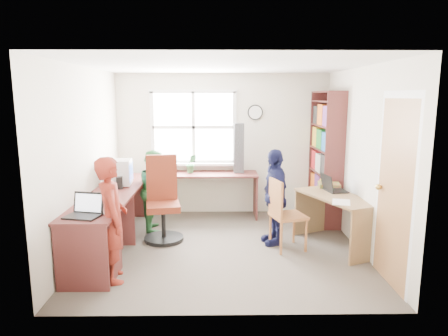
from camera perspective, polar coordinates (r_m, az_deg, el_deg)
name	(u,v)px	position (r m, az deg, el deg)	size (l,w,h in m)	color
room	(225,158)	(5.29, 0.14, 1.49)	(3.64, 3.44, 2.44)	#463E37
l_desk	(121,222)	(5.24, -14.47, -7.49)	(2.38, 2.95, 0.75)	#552422
right_desk	(336,210)	(5.61, 15.77, -5.78)	(0.99, 1.35, 0.71)	olive
bookshelf	(325,160)	(6.63, 14.29, 1.07)	(0.30, 1.02, 2.10)	#552422
swivel_chair	(163,204)	(5.75, -8.74, -5.09)	(0.65, 0.65, 1.20)	black
wooden_chair	(283,212)	(5.36, 8.47, -6.19)	(0.51, 0.51, 0.96)	#A76637
crt_monitor	(118,172)	(5.94, -14.93, -0.62)	(0.40, 0.36, 0.37)	silver
laptop_left	(85,211)	(4.57, -19.23, -5.77)	(0.41, 0.36, 0.24)	black
laptop_right	(332,187)	(5.81, 15.16, -2.66)	(0.35, 0.39, 0.24)	black
speaker_a	(119,183)	(5.73, -14.71, -2.06)	(0.10, 0.10, 0.17)	black
speaker_b	(127,175)	(6.20, -13.72, -1.01)	(0.11, 0.11, 0.19)	black
cd_tower	(239,148)	(6.67, 2.13, 2.85)	(0.17, 0.15, 0.83)	black
game_box	(329,185)	(6.08, 14.77, -2.34)	(0.34, 0.34, 0.06)	red
paper_a	(102,202)	(5.10, -16.98, -4.65)	(0.23, 0.33, 0.00)	silver
paper_b	(341,202)	(5.25, 16.40, -4.69)	(0.30, 0.36, 0.00)	silver
potted_plant	(191,164)	(6.68, -4.69, 0.62)	(0.18, 0.14, 0.32)	#317C41
person_red	(112,220)	(4.55, -15.71, -7.10)	(0.51, 0.33, 1.39)	maroon
person_green	(155,190)	(6.16, -9.80, -3.13)	(0.60, 0.46, 1.23)	#2F763A
person_navy	(274,197)	(5.53, 7.21, -4.09)	(0.78, 0.32, 1.32)	#12153A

